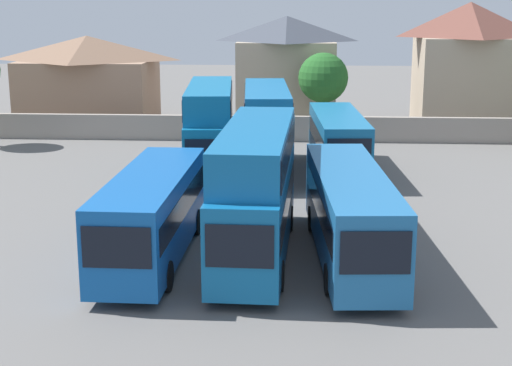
{
  "coord_description": "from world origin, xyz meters",
  "views": [
    {
      "loc": [
        1.89,
        -28.47,
        10.0
      ],
      "look_at": [
        0.0,
        3.0,
        2.35
      ],
      "focal_mm": 53.93,
      "sensor_mm": 36.0,
      "label": 1
    }
  ],
  "objects_px": {
    "house_terrace_left": "(88,79)",
    "house_terrace_centre": "(287,70)",
    "bus_1": "(152,211)",
    "tree_right_of_lot": "(323,78)",
    "bus_2": "(256,185)",
    "bus_3": "(350,210)",
    "bus_5": "(267,125)",
    "house_terrace_right": "(467,64)",
    "bus_6": "(338,139)",
    "bus_4": "(210,123)"
  },
  "relations": [
    {
      "from": "bus_2",
      "to": "tree_right_of_lot",
      "type": "distance_m",
      "value": 27.69
    },
    {
      "from": "bus_4",
      "to": "tree_right_of_lot",
      "type": "relative_size",
      "value": 1.82
    },
    {
      "from": "house_terrace_left",
      "to": "bus_6",
      "type": "bearing_deg",
      "value": -41.14
    },
    {
      "from": "house_terrace_left",
      "to": "house_terrace_centre",
      "type": "bearing_deg",
      "value": 1.33
    },
    {
      "from": "bus_2",
      "to": "house_terrace_right",
      "type": "xyz_separation_m",
      "value": [
        14.47,
        31.77,
        2.02
      ]
    },
    {
      "from": "bus_2",
      "to": "tree_right_of_lot",
      "type": "bearing_deg",
      "value": 174.88
    },
    {
      "from": "bus_2",
      "to": "house_terrace_centre",
      "type": "bearing_deg",
      "value": -179.19
    },
    {
      "from": "house_terrace_left",
      "to": "tree_right_of_lot",
      "type": "height_order",
      "value": "house_terrace_left"
    },
    {
      "from": "house_terrace_left",
      "to": "house_terrace_right",
      "type": "xyz_separation_m",
      "value": [
        29.9,
        -0.31,
        1.34
      ]
    },
    {
      "from": "bus_1",
      "to": "tree_right_of_lot",
      "type": "bearing_deg",
      "value": 166.52
    },
    {
      "from": "bus_1",
      "to": "bus_3",
      "type": "height_order",
      "value": "bus_3"
    },
    {
      "from": "bus_3",
      "to": "bus_2",
      "type": "bearing_deg",
      "value": -96.91
    },
    {
      "from": "house_terrace_right",
      "to": "tree_right_of_lot",
      "type": "relative_size",
      "value": 1.58
    },
    {
      "from": "tree_right_of_lot",
      "to": "house_terrace_centre",
      "type": "bearing_deg",
      "value": 119.17
    },
    {
      "from": "bus_6",
      "to": "bus_5",
      "type": "bearing_deg",
      "value": -89.38
    },
    {
      "from": "bus_5",
      "to": "bus_6",
      "type": "distance_m",
      "value": 4.24
    },
    {
      "from": "bus_6",
      "to": "bus_3",
      "type": "bearing_deg",
      "value": -4.49
    },
    {
      "from": "bus_6",
      "to": "house_terrace_centre",
      "type": "distance_m",
      "value": 17.72
    },
    {
      "from": "bus_4",
      "to": "bus_6",
      "type": "height_order",
      "value": "bus_4"
    },
    {
      "from": "bus_3",
      "to": "bus_5",
      "type": "relative_size",
      "value": 1.09
    },
    {
      "from": "bus_2",
      "to": "house_terrace_right",
      "type": "distance_m",
      "value": 34.97
    },
    {
      "from": "bus_3",
      "to": "house_terrace_left",
      "type": "height_order",
      "value": "house_terrace_left"
    },
    {
      "from": "bus_4",
      "to": "bus_6",
      "type": "xyz_separation_m",
      "value": [
        7.46,
        0.14,
        -0.88
      ]
    },
    {
      "from": "bus_1",
      "to": "bus_5",
      "type": "distance_m",
      "value": 16.05
    },
    {
      "from": "bus_5",
      "to": "tree_right_of_lot",
      "type": "bearing_deg",
      "value": 160.2
    },
    {
      "from": "bus_3",
      "to": "house_terrace_centre",
      "type": "height_order",
      "value": "house_terrace_centre"
    },
    {
      "from": "bus_3",
      "to": "tree_right_of_lot",
      "type": "distance_m",
      "value": 27.74
    },
    {
      "from": "bus_3",
      "to": "house_terrace_right",
      "type": "relative_size",
      "value": 1.26
    },
    {
      "from": "bus_6",
      "to": "house_terrace_right",
      "type": "relative_size",
      "value": 1.1
    },
    {
      "from": "bus_4",
      "to": "bus_5",
      "type": "bearing_deg",
      "value": 82.21
    },
    {
      "from": "bus_5",
      "to": "bus_4",
      "type": "bearing_deg",
      "value": -97.03
    },
    {
      "from": "bus_3",
      "to": "bus_4",
      "type": "xyz_separation_m",
      "value": [
        -7.26,
        15.27,
        0.86
      ]
    },
    {
      "from": "bus_1",
      "to": "house_terrace_right",
      "type": "height_order",
      "value": "house_terrace_right"
    },
    {
      "from": "bus_3",
      "to": "bus_6",
      "type": "relative_size",
      "value": 1.15
    },
    {
      "from": "bus_1",
      "to": "bus_6",
      "type": "bearing_deg",
      "value": 154.7
    },
    {
      "from": "bus_5",
      "to": "house_terrace_centre",
      "type": "relative_size",
      "value": 1.3
    },
    {
      "from": "house_terrace_centre",
      "to": "house_terrace_right",
      "type": "bearing_deg",
      "value": -2.79
    },
    {
      "from": "bus_2",
      "to": "bus_3",
      "type": "distance_m",
      "value": 3.79
    },
    {
      "from": "bus_1",
      "to": "tree_right_of_lot",
      "type": "height_order",
      "value": "tree_right_of_lot"
    },
    {
      "from": "bus_6",
      "to": "tree_right_of_lot",
      "type": "relative_size",
      "value": 1.74
    },
    {
      "from": "house_terrace_centre",
      "to": "house_terrace_left",
      "type": "bearing_deg",
      "value": -178.67
    },
    {
      "from": "bus_1",
      "to": "house_terrace_left",
      "type": "xyz_separation_m",
      "value": [
        -11.43,
        32.76,
        1.62
      ]
    },
    {
      "from": "house_terrace_left",
      "to": "bus_2",
      "type": "bearing_deg",
      "value": -64.32
    },
    {
      "from": "bus_6",
      "to": "house_terrace_left",
      "type": "xyz_separation_m",
      "value": [
        -19.29,
        16.85,
        1.62
      ]
    },
    {
      "from": "house_terrace_right",
      "to": "tree_right_of_lot",
      "type": "height_order",
      "value": "house_terrace_right"
    },
    {
      "from": "bus_5",
      "to": "house_terrace_right",
      "type": "height_order",
      "value": "house_terrace_right"
    },
    {
      "from": "bus_4",
      "to": "tree_right_of_lot",
      "type": "height_order",
      "value": "tree_right_of_lot"
    },
    {
      "from": "house_terrace_right",
      "to": "tree_right_of_lot",
      "type": "xyz_separation_m",
      "value": [
        -11.21,
        -4.31,
        -0.68
      ]
    },
    {
      "from": "bus_5",
      "to": "house_terrace_left",
      "type": "distance_m",
      "value": 22.91
    },
    {
      "from": "bus_3",
      "to": "bus_5",
      "type": "distance_m",
      "value": 15.63
    }
  ]
}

